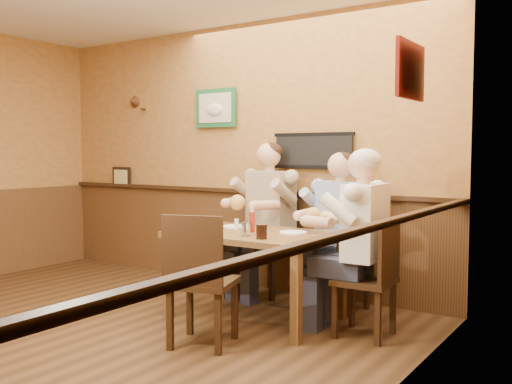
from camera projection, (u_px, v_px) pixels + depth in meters
room at (60, 118)px, 4.18m from camera, size 5.02×5.03×2.81m
dining_table at (254, 243)px, 4.90m from camera, size 1.40×0.90×0.75m
chair_back_left at (271, 247)px, 5.73m from camera, size 0.51×0.51×0.96m
chair_back_right at (341, 261)px, 5.18m from camera, size 0.47×0.47×0.90m
chair_right_end at (365, 278)px, 4.42m from camera, size 0.44×0.44×0.92m
chair_near_side at (203, 279)px, 4.23m from camera, size 0.58×0.58×0.99m
diner_tan_shirt at (271, 227)px, 5.72m from camera, size 0.73×0.73×1.37m
diner_blue_polo at (341, 240)px, 5.16m from camera, size 0.67×0.67×1.29m
diner_white_elder at (365, 253)px, 4.41m from camera, size 0.63×0.63×1.31m
water_glass_left at (208, 226)px, 4.84m from camera, size 0.10×0.10×0.12m
water_glass_mid at (246, 229)px, 4.67m from camera, size 0.09×0.09×0.11m
cola_tumbler at (262, 232)px, 4.50m from camera, size 0.10×0.10×0.12m
hot_sauce_bottle at (252, 221)px, 4.88m from camera, size 0.05×0.05×0.20m
salt_shaker at (237, 224)px, 5.04m from camera, size 0.05×0.05×0.09m
pepper_shaker at (247, 227)px, 4.83m from camera, size 0.04×0.04×0.10m
plate_far_left at (236, 226)px, 5.21m from camera, size 0.29×0.29×0.02m
plate_far_right at (293, 232)px, 4.81m from camera, size 0.27×0.27×0.02m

